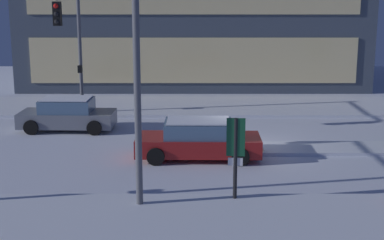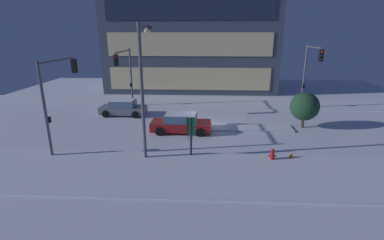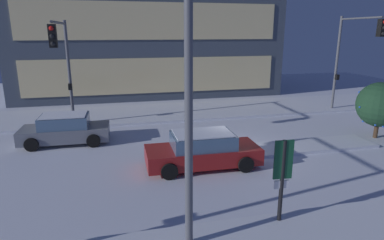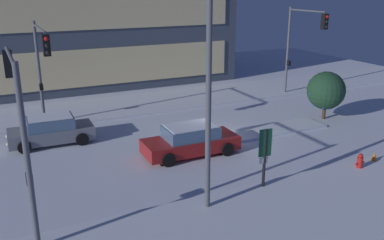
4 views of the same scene
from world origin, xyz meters
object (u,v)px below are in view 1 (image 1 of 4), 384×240
Objects in this scene: parking_info_sign at (233,150)px; traffic_light_corner_far_left at (69,35)px; car_near at (196,140)px; car_far at (65,115)px; street_lamp_arched at (136,26)px.

traffic_light_corner_far_left is at bearing 36.99° from parking_info_sign.
traffic_light_corner_far_left reaches higher than car_near.
parking_info_sign is at bearing 33.02° from traffic_light_corner_far_left.
street_lamp_arched reaches higher than car_far.
parking_info_sign is (2.84, -0.29, -3.60)m from street_lamp_arched.
traffic_light_corner_far_left is at bearing 20.35° from street_lamp_arched.
street_lamp_arched is (4.16, -8.94, 4.53)m from car_far.
car_far is 10.85m from street_lamp_arched.
traffic_light_corner_far_left reaches higher than parking_info_sign.
traffic_light_corner_far_left is at bearing 135.46° from car_near.
car_near is 1.85× the size of parking_info_sign.
street_lamp_arched is (-1.79, -4.40, 4.53)m from car_near.
street_lamp_arched is 3.11× the size of parking_info_sign.
car_far is (-5.94, 4.54, -0.00)m from car_near.
parking_info_sign is (6.93, -10.67, -2.57)m from traffic_light_corner_far_left.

